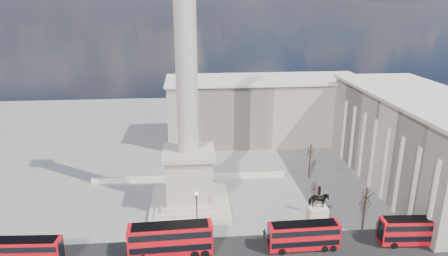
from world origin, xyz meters
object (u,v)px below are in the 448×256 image
Objects in this scene: red_bus_a at (25,252)px; pedestrian_crossing at (265,234)px; red_bus_c at (304,236)px; pedestrian_standing at (309,227)px; red_bus_b at (171,239)px; pedestrian_walking at (318,231)px; red_bus_d at (416,231)px; nelsons_column at (188,139)px; victorian_lamp at (197,209)px; equestrian_statue at (317,215)px.

pedestrian_crossing is (34.70, 3.49, -1.32)m from red_bus_a.
red_bus_c is 5.13m from pedestrian_standing.
red_bus_b is 6.56× the size of pedestrian_standing.
red_bus_c is 6.27× the size of pedestrian_walking.
red_bus_d is at bearing -132.47° from pedestrian_crossing.
red_bus_a is 6.03× the size of pedestrian_crossing.
red_bus_b reaches higher than pedestrian_walking.
red_bus_c is (40.03, 0.28, 0.09)m from red_bus_a.
red_bus_b is at bearing -101.21° from nelsons_column.
red_bus_b is at bearing -176.19° from pedestrian_walking.
victorian_lamp is 19.52m from pedestrian_walking.
equestrian_statue is 4.68× the size of pedestrian_walking.
pedestrian_walking is at bearing 8.06° from red_bus_a.
victorian_lamp is 4.20× the size of pedestrian_crossing.
red_bus_b reaches higher than red_bus_c.
red_bus_a is at bearing -165.72° from victorian_lamp.
pedestrian_standing is (21.85, 4.10, -1.66)m from red_bus_b.
victorian_lamp is at bearing 52.85° from red_bus_b.
red_bus_b is 37.03m from red_bus_d.
red_bus_b reaches higher than red_bus_d.
red_bus_a is 20.34m from red_bus_b.
nelsons_column is 6.24× the size of equestrian_statue.
nelsons_column is at bearing 11.29° from pedestrian_crossing.
red_bus_b is 23.20m from pedestrian_walking.
red_bus_a is (-23.17, -14.99, -10.74)m from nelsons_column.
red_bus_d is at bearing 159.67° from pedestrian_standing.
red_bus_a is at bearing 179.96° from red_bus_b.
victorian_lamp is at bearing 158.53° from red_bus_c.
red_bus_a is 0.85× the size of red_bus_b.
victorian_lamp is 0.90× the size of equestrian_statue.
pedestrian_standing is at bearing 8.74° from red_bus_b.
nelsons_column is 4.81× the size of red_bus_a.
red_bus_d is at bearing -10.49° from victorian_lamp.
pedestrian_crossing is (-22.65, 3.46, -1.43)m from red_bus_d.
red_bus_c is at bearing -20.41° from victorian_lamp.
red_bus_d is at bearing 3.35° from red_bus_a.
red_bus_a is 40.03m from red_bus_c.
pedestrian_walking is (3.24, 3.31, -1.41)m from red_bus_c.
pedestrian_standing reaches higher than pedestrian_crossing.
equestrian_statue is (43.54, 5.01, 0.58)m from red_bus_a.
red_bus_c is at bearing -177.29° from red_bus_d.
nelsons_column reaches higher than red_bus_d.
equestrian_statue is 2.29m from pedestrian_standing.
nelsons_column is 24.78m from red_bus_c.
red_bus_b is 7.14× the size of pedestrian_crossing.
red_bus_a is 0.95× the size of red_bus_d.
pedestrian_crossing is at bearing -170.27° from equestrian_statue.
red_bus_b is at bearing 67.37° from pedestrian_crossing.
pedestrian_crossing is (-8.57, -0.11, 0.01)m from pedestrian_walking.
equestrian_statue is (-13.81, 4.97, 0.47)m from red_bus_d.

